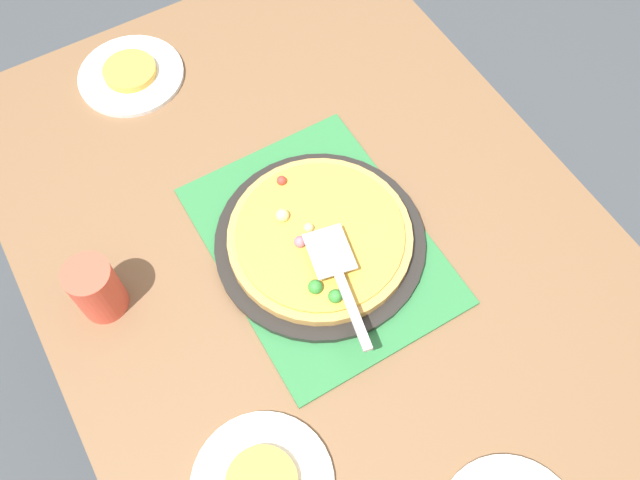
{
  "coord_description": "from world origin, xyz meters",
  "views": [
    {
      "loc": [
        0.49,
        -0.29,
        1.82
      ],
      "look_at": [
        0.0,
        0.0,
        0.77
      ],
      "focal_mm": 37.42,
      "sensor_mm": 36.0,
      "label": 1
    }
  ],
  "objects_px": {
    "pizza": "(320,237)",
    "pizza_server": "(339,275)",
    "cup_near": "(96,289)",
    "served_slice_left": "(130,71)",
    "pizza_pan": "(320,242)",
    "plate_near_left": "(131,75)"
  },
  "relations": [
    {
      "from": "cup_near",
      "to": "pizza_pan",
      "type": "bearing_deg",
      "value": 76.5
    },
    {
      "from": "pizza_pan",
      "to": "cup_near",
      "type": "distance_m",
      "value": 0.39
    },
    {
      "from": "pizza_pan",
      "to": "pizza",
      "type": "relative_size",
      "value": 1.15
    },
    {
      "from": "plate_near_left",
      "to": "pizza_server",
      "type": "relative_size",
      "value": 0.94
    },
    {
      "from": "pizza_pan",
      "to": "pizza",
      "type": "xyz_separation_m",
      "value": [
        0.0,
        -0.0,
        0.02
      ]
    },
    {
      "from": "pizza_pan",
      "to": "cup_near",
      "type": "xyz_separation_m",
      "value": [
        -0.09,
        -0.38,
        0.05
      ]
    },
    {
      "from": "cup_near",
      "to": "served_slice_left",
      "type": "bearing_deg",
      "value": 152.29
    },
    {
      "from": "plate_near_left",
      "to": "pizza_pan",
      "type": "bearing_deg",
      "value": 14.22
    },
    {
      "from": "pizza_server",
      "to": "pizza_pan",
      "type": "bearing_deg",
      "value": 168.4
    },
    {
      "from": "plate_near_left",
      "to": "cup_near",
      "type": "xyz_separation_m",
      "value": [
        0.46,
        -0.24,
        0.06
      ]
    },
    {
      "from": "plate_near_left",
      "to": "pizza_server",
      "type": "distance_m",
      "value": 0.66
    },
    {
      "from": "pizza",
      "to": "pizza_server",
      "type": "distance_m",
      "value": 0.1
    },
    {
      "from": "pizza_pan",
      "to": "served_slice_left",
      "type": "height_order",
      "value": "served_slice_left"
    },
    {
      "from": "cup_near",
      "to": "pizza_server",
      "type": "distance_m",
      "value": 0.4
    },
    {
      "from": "pizza_pan",
      "to": "cup_near",
      "type": "height_order",
      "value": "cup_near"
    },
    {
      "from": "pizza_pan",
      "to": "cup_near",
      "type": "relative_size",
      "value": 3.17
    },
    {
      "from": "pizza",
      "to": "pizza_server",
      "type": "xyz_separation_m",
      "value": [
        0.1,
        -0.02,
        0.03
      ]
    },
    {
      "from": "pizza",
      "to": "pizza_server",
      "type": "relative_size",
      "value": 1.41
    },
    {
      "from": "served_slice_left",
      "to": "cup_near",
      "type": "relative_size",
      "value": 0.92
    },
    {
      "from": "pizza",
      "to": "plate_near_left",
      "type": "distance_m",
      "value": 0.56
    },
    {
      "from": "pizza_pan",
      "to": "pizza_server",
      "type": "bearing_deg",
      "value": -11.6
    },
    {
      "from": "pizza",
      "to": "cup_near",
      "type": "bearing_deg",
      "value": -103.6
    }
  ]
}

